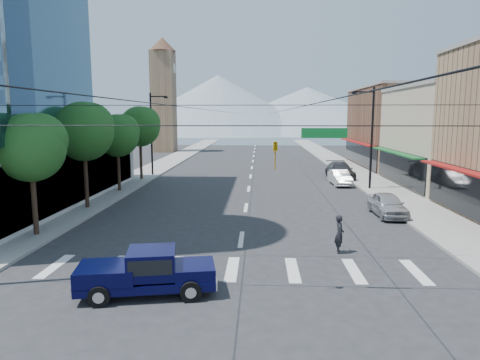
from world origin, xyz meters
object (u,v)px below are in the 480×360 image
Objects in this scene: pedestrian at (339,234)px; pickup_truck at (146,271)px; parked_car_mid at (340,178)px; parked_car_near at (387,205)px; parked_car_far at (340,171)px.

pickup_truck is at bearing 125.22° from pedestrian.
pedestrian is at bearing -103.48° from parked_car_mid.
parked_car_near is 12.75m from parked_car_mid.
parked_car_near is at bearing -89.54° from parked_car_mid.
pedestrian is (7.99, 5.26, 0.04)m from pickup_truck.
pedestrian reaches higher than parked_car_mid.
parked_car_mid is (11.81, 25.87, -0.17)m from pickup_truck.
parked_car_far is (0.77, 4.15, 0.14)m from parked_car_mid.
pedestrian is 20.96m from parked_car_mid.
parked_car_mid is (3.82, 20.61, -0.20)m from pedestrian.
parked_car_near is at bearing -28.29° from pedestrian.
parked_car_far is at bearing 57.04° from pickup_truck.
pickup_truck is 1.18× the size of parked_car_near.
pedestrian reaches higher than pickup_truck.
pickup_truck is 32.55m from parked_car_far.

